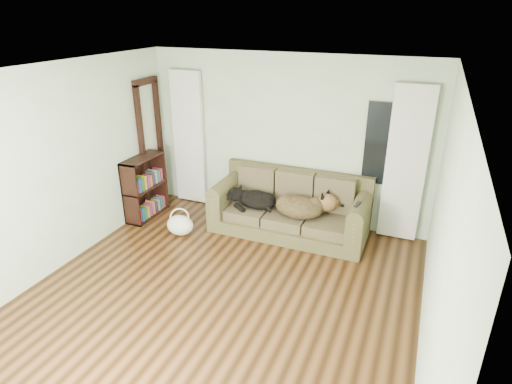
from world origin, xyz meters
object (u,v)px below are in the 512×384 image
at_px(tote_bag, 180,225).
at_px(bookshelf, 145,187).
at_px(dog_black_lab, 255,199).
at_px(dog_shepherd, 302,207).
at_px(sofa, 289,205).

bearing_deg(tote_bag, bookshelf, 157.16).
distance_m(dog_black_lab, dog_shepherd, 0.76).
xyz_separation_m(tote_bag, bookshelf, (-0.85, 0.36, 0.34)).
xyz_separation_m(dog_black_lab, dog_shepherd, (0.76, -0.02, 0.01)).
height_order(sofa, dog_black_lab, sofa).
xyz_separation_m(sofa, dog_shepherd, (0.23, -0.07, 0.04)).
bearing_deg(dog_shepherd, dog_black_lab, -1.05).
bearing_deg(sofa, bookshelf, -171.58).
relative_size(dog_shepherd, tote_bag, 1.78).
xyz_separation_m(sofa, tote_bag, (-1.50, -0.70, -0.29)).
height_order(sofa, tote_bag, sofa).
xyz_separation_m(dog_shepherd, tote_bag, (-1.72, -0.63, -0.33)).
relative_size(sofa, tote_bag, 5.58).
relative_size(dog_black_lab, tote_bag, 1.46).
distance_m(dog_black_lab, tote_bag, 1.20).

